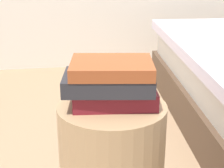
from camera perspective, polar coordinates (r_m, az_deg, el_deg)
book_maroon at (r=1.12m, az=0.39°, el=-1.89°), size 0.27×0.18×0.05m
book_charcoal at (r=1.08m, az=-0.54°, el=0.26°), size 0.29×0.20×0.05m
book_rust at (r=1.08m, az=-0.15°, el=2.64°), size 0.27×0.22×0.04m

